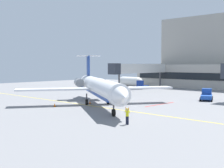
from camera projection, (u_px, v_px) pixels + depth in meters
ground at (83, 103)px, 50.97m from camera, size 120.00×120.00×0.11m
jet_bridge_east at (138, 69)px, 78.97m from camera, size 2.40×21.43×6.72m
regional_jet at (98, 87)px, 48.26m from camera, size 27.93×22.71×8.20m
baggage_tug at (141, 85)px, 79.48m from camera, size 2.05×3.38×2.27m
pushback_tractor at (207, 95)px, 54.94m from camera, size 3.41×4.42×2.08m
fuel_tank at (130, 82)px, 85.86m from camera, size 8.78×3.31×2.94m
marshaller at (127, 116)px, 32.87m from camera, size 0.83×0.34×1.91m
safety_cone_alpha at (90, 102)px, 50.21m from camera, size 0.47×0.47×0.55m
safety_cone_bravo at (55, 105)px, 46.47m from camera, size 0.47×0.47×0.55m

